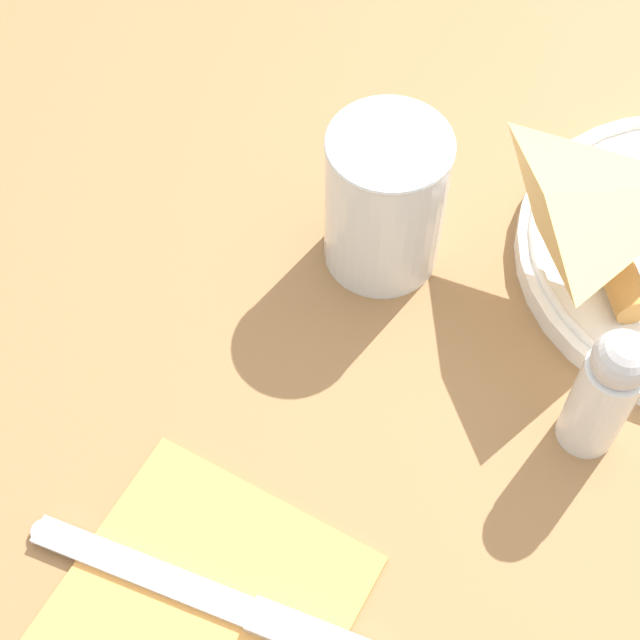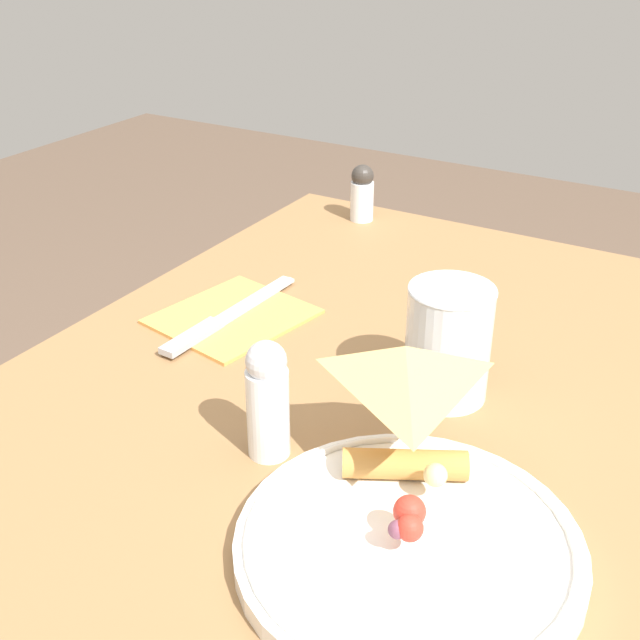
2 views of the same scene
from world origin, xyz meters
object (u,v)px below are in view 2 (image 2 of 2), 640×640
Objects in this scene: plate_pizza at (409,538)px; napkin_folded at (233,317)px; dining_table at (377,524)px; butter_knife at (226,317)px; pepper_shaker at (362,193)px; milk_glass at (448,347)px; salt_shaker at (268,399)px.

napkin_folded is (0.23, 0.32, -0.01)m from plate_pizza.
plate_pizza is (-0.13, -0.08, 0.13)m from dining_table.
dining_table is at bearing -113.27° from napkin_folded.
pepper_shaker reaches higher than butter_knife.
dining_table is 0.54m from pepper_shaker.
dining_table is 0.28m from napkin_folded.
pepper_shaker is (0.37, 0.28, -0.01)m from milk_glass.
salt_shaker is (0.05, 0.15, 0.04)m from plate_pizza.
milk_glass reaches higher than pepper_shaker.
butter_knife is (0.22, 0.32, -0.01)m from plate_pizza.
dining_table is at bearing -150.21° from pepper_shaker.
salt_shaker is 0.56m from pepper_shaker.
pepper_shaker is at bearing 29.79° from dining_table.
milk_glass reaches higher than dining_table.
butter_knife is 2.71× the size of pepper_shaker.
pepper_shaker is at bearing 5.77° from butter_knife.
plate_pizza reaches higher than butter_knife.
dining_table is 4.03× the size of plate_pizza.
dining_table is 4.55× the size of butter_knife.
butter_knife is (-0.01, 0.00, 0.00)m from napkin_folded.
butter_knife is at bearing 45.13° from salt_shaker.
dining_table is 0.28m from butter_knife.
plate_pizza is at bearing -146.43° from dining_table.
milk_glass is 0.63× the size of napkin_folded.
salt_shaker is at bearing 140.15° from dining_table.
milk_glass is at bearing -30.32° from salt_shaker.
plate_pizza is at bearing -107.29° from salt_shaker.
dining_table is at bearing 161.62° from milk_glass.
butter_knife is 2.06× the size of salt_shaker.
napkin_folded is at bearing 85.06° from milk_glass.
napkin_folded is at bearing 66.73° from dining_table.
butter_knife is at bearing 69.27° from dining_table.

